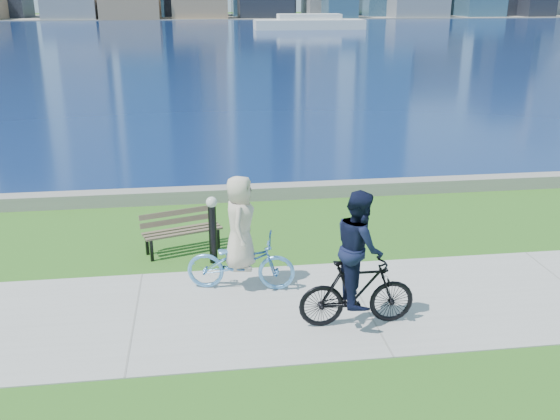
# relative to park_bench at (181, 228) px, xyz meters

# --- Properties ---
(ground) EXTENTS (320.00, 320.00, 0.00)m
(ground) POSITION_rel_park_bench_xyz_m (3.23, -2.89, -0.52)
(ground) COLOR #285E18
(ground) RESTS_ON ground
(concrete_path) EXTENTS (80.00, 3.50, 0.02)m
(concrete_path) POSITION_rel_park_bench_xyz_m (3.23, -2.89, -0.51)
(concrete_path) COLOR #A1A19C
(concrete_path) RESTS_ON ground
(seawall) EXTENTS (90.00, 0.50, 0.35)m
(seawall) POSITION_rel_park_bench_xyz_m (3.23, 3.31, -0.35)
(seawall) COLOR gray
(seawall) RESTS_ON ground
(bay_water) EXTENTS (320.00, 131.00, 0.01)m
(bay_water) POSITION_rel_park_bench_xyz_m (3.23, 69.11, -0.52)
(bay_water) COLOR #0B1E4A
(bay_water) RESTS_ON ground
(far_shore) EXTENTS (320.00, 30.00, 0.12)m
(far_shore) POSITION_rel_park_bench_xyz_m (3.23, 127.11, -0.46)
(far_shore) COLOR gray
(far_shore) RESTS_ON ground
(ferry_far) EXTENTS (15.69, 4.48, 2.13)m
(ferry_far) POSITION_rel_park_bench_xyz_m (17.15, 79.28, 0.36)
(ferry_far) COLOR silver
(ferry_far) RESTS_ON ground
(park_bench) EXTENTS (1.75, 1.05, 0.86)m
(park_bench) POSITION_rel_park_bench_xyz_m (0.00, 0.00, 0.00)
(park_bench) COLOR black
(park_bench) RESTS_ON ground
(bollard_lamp) EXTENTS (0.23, 0.23, 1.42)m
(bollard_lamp) POSITION_rel_park_bench_xyz_m (0.65, -0.72, 0.29)
(bollard_lamp) COLOR black
(bollard_lamp) RESTS_ON ground
(cyclist_woman) EXTENTS (1.07, 2.10, 2.18)m
(cyclist_woman) POSITION_rel_park_bench_xyz_m (1.12, -2.00, 0.30)
(cyclist_woman) COLOR #5CA0E0
(cyclist_woman) RESTS_ON ground
(cyclist_man) EXTENTS (0.71, 1.93, 2.33)m
(cyclist_man) POSITION_rel_park_bench_xyz_m (2.91, -3.59, 0.47)
(cyclist_man) COLOR black
(cyclist_man) RESTS_ON ground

